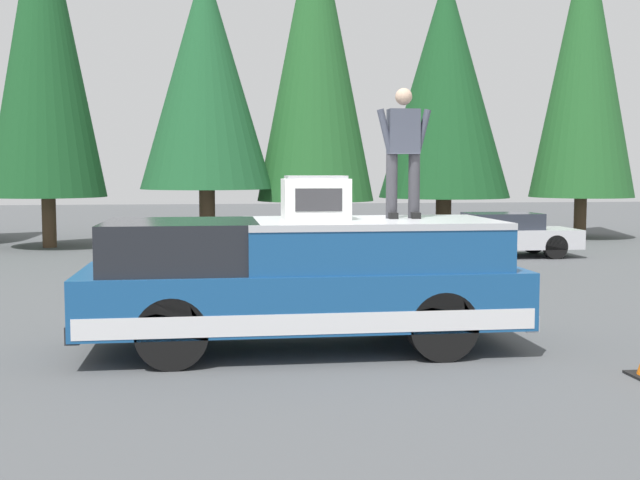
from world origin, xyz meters
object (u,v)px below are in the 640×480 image
object	(u,v)px
compressor_unit	(316,198)
parked_car_silver	(499,235)
pickup_truck	(302,281)
person_on_truck_bed	(403,149)

from	to	relation	value
compressor_unit	parked_car_silver	world-z (taller)	compressor_unit
pickup_truck	compressor_unit	bearing A→B (deg)	-52.68
person_on_truck_bed	parked_car_silver	xyz separation A→B (m)	(10.03, -5.04, -1.97)
pickup_truck	person_on_truck_bed	world-z (taller)	person_on_truck_bed
person_on_truck_bed	pickup_truck	bearing A→B (deg)	98.54
compressor_unit	person_on_truck_bed	size ratio (longest dim) A/B	0.50
pickup_truck	person_on_truck_bed	size ratio (longest dim) A/B	3.28
pickup_truck	parked_car_silver	distance (m)	12.07
pickup_truck	person_on_truck_bed	bearing A→B (deg)	-81.46
compressor_unit	person_on_truck_bed	bearing A→B (deg)	-87.06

